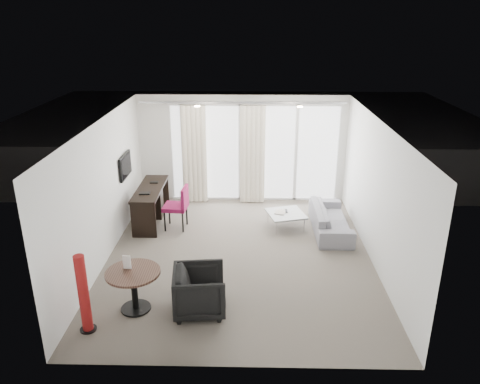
{
  "coord_description": "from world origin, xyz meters",
  "views": [
    {
      "loc": [
        0.19,
        -7.94,
        4.37
      ],
      "look_at": [
        0.0,
        0.6,
        1.1
      ],
      "focal_mm": 35.0,
      "sensor_mm": 36.0,
      "label": 1
    }
  ],
  "objects_px": {
    "red_lamp": "(84,294)",
    "coffee_table": "(286,220)",
    "desk": "(151,205)",
    "tub_armchair": "(200,291)",
    "sofa": "(330,219)",
    "desk_chair": "(175,207)",
    "rattan_chair_a": "(279,172)",
    "rattan_chair_b": "(305,172)",
    "round_table": "(134,291)"
  },
  "relations": [
    {
      "from": "round_table",
      "to": "rattan_chair_b",
      "type": "bearing_deg",
      "value": 60.74
    },
    {
      "from": "desk_chair",
      "to": "sofa",
      "type": "height_order",
      "value": "desk_chair"
    },
    {
      "from": "sofa",
      "to": "rattan_chair_a",
      "type": "bearing_deg",
      "value": 20.5
    },
    {
      "from": "rattan_chair_a",
      "to": "sofa",
      "type": "bearing_deg",
      "value": -68.62
    },
    {
      "from": "round_table",
      "to": "tub_armchair",
      "type": "height_order",
      "value": "tub_armchair"
    },
    {
      "from": "desk_chair",
      "to": "red_lamp",
      "type": "distance_m",
      "value": 3.62
    },
    {
      "from": "sofa",
      "to": "rattan_chair_b",
      "type": "relative_size",
      "value": 2.52
    },
    {
      "from": "desk_chair",
      "to": "red_lamp",
      "type": "xyz_separation_m",
      "value": [
        -0.77,
        -3.54,
        0.14
      ]
    },
    {
      "from": "desk",
      "to": "red_lamp",
      "type": "height_order",
      "value": "red_lamp"
    },
    {
      "from": "desk_chair",
      "to": "coffee_table",
      "type": "relative_size",
      "value": 1.27
    },
    {
      "from": "round_table",
      "to": "sofa",
      "type": "height_order",
      "value": "round_table"
    },
    {
      "from": "coffee_table",
      "to": "sofa",
      "type": "relative_size",
      "value": 0.41
    },
    {
      "from": "coffee_table",
      "to": "sofa",
      "type": "bearing_deg",
      "value": -9.14
    },
    {
      "from": "tub_armchair",
      "to": "coffee_table",
      "type": "xyz_separation_m",
      "value": [
        1.55,
        3.11,
        -0.2
      ]
    },
    {
      "from": "coffee_table",
      "to": "sofa",
      "type": "xyz_separation_m",
      "value": [
        0.94,
        -0.15,
        0.1
      ]
    },
    {
      "from": "desk",
      "to": "rattan_chair_b",
      "type": "xyz_separation_m",
      "value": [
        3.67,
        2.51,
        -0.04
      ]
    },
    {
      "from": "round_table",
      "to": "rattan_chair_a",
      "type": "distance_m",
      "value": 6.06
    },
    {
      "from": "round_table",
      "to": "rattan_chair_a",
      "type": "xyz_separation_m",
      "value": [
        2.55,
        5.5,
        0.12
      ]
    },
    {
      "from": "red_lamp",
      "to": "desk",
      "type": "bearing_deg",
      "value": 87.25
    },
    {
      "from": "red_lamp",
      "to": "tub_armchair",
      "type": "xyz_separation_m",
      "value": [
        1.61,
        0.5,
        -0.25
      ]
    },
    {
      "from": "rattan_chair_a",
      "to": "rattan_chair_b",
      "type": "height_order",
      "value": "rattan_chair_a"
    },
    {
      "from": "tub_armchair",
      "to": "rattan_chair_a",
      "type": "distance_m",
      "value": 5.74
    },
    {
      "from": "tub_armchair",
      "to": "sofa",
      "type": "xyz_separation_m",
      "value": [
        2.49,
        2.96,
        -0.1
      ]
    },
    {
      "from": "rattan_chair_b",
      "to": "rattan_chair_a",
      "type": "bearing_deg",
      "value": -174.76
    },
    {
      "from": "desk_chair",
      "to": "red_lamp",
      "type": "height_order",
      "value": "red_lamp"
    },
    {
      "from": "round_table",
      "to": "desk",
      "type": "bearing_deg",
      "value": 96.88
    },
    {
      "from": "tub_armchair",
      "to": "sofa",
      "type": "bearing_deg",
      "value": -46.2
    },
    {
      "from": "coffee_table",
      "to": "rattan_chair_b",
      "type": "xyz_separation_m",
      "value": [
        0.7,
        2.74,
        0.2
      ]
    },
    {
      "from": "desk_chair",
      "to": "tub_armchair",
      "type": "relative_size",
      "value": 1.19
    },
    {
      "from": "red_lamp",
      "to": "coffee_table",
      "type": "distance_m",
      "value": 4.82
    },
    {
      "from": "red_lamp",
      "to": "sofa",
      "type": "bearing_deg",
      "value": 40.24
    },
    {
      "from": "desk_chair",
      "to": "rattan_chair_a",
      "type": "height_order",
      "value": "desk_chair"
    },
    {
      "from": "desk",
      "to": "coffee_table",
      "type": "xyz_separation_m",
      "value": [
        2.97,
        -0.24,
        -0.23
      ]
    },
    {
      "from": "desk_chair",
      "to": "tub_armchair",
      "type": "distance_m",
      "value": 3.15
    },
    {
      "from": "coffee_table",
      "to": "sofa",
      "type": "height_order",
      "value": "sofa"
    },
    {
      "from": "red_lamp",
      "to": "coffee_table",
      "type": "relative_size",
      "value": 1.65
    },
    {
      "from": "round_table",
      "to": "tub_armchair",
      "type": "distance_m",
      "value": 1.02
    },
    {
      "from": "sofa",
      "to": "coffee_table",
      "type": "bearing_deg",
      "value": 80.86
    },
    {
      "from": "desk",
      "to": "desk_chair",
      "type": "xyz_separation_m",
      "value": [
        0.59,
        -0.31,
        0.07
      ]
    },
    {
      "from": "desk",
      "to": "desk_chair",
      "type": "relative_size",
      "value": 1.8
    },
    {
      "from": "desk",
      "to": "desk_chair",
      "type": "height_order",
      "value": "desk_chair"
    },
    {
      "from": "tub_armchair",
      "to": "rattan_chair_b",
      "type": "distance_m",
      "value": 6.27
    },
    {
      "from": "rattan_chair_a",
      "to": "rattan_chair_b",
      "type": "bearing_deg",
      "value": 25.41
    },
    {
      "from": "red_lamp",
      "to": "rattan_chair_a",
      "type": "height_order",
      "value": "red_lamp"
    },
    {
      "from": "desk",
      "to": "rattan_chair_b",
      "type": "relative_size",
      "value": 2.35
    },
    {
      "from": "tub_armchair",
      "to": "rattan_chair_a",
      "type": "relative_size",
      "value": 0.88
    },
    {
      "from": "sofa",
      "to": "rattan_chair_b",
      "type": "bearing_deg",
      "value": 4.81
    },
    {
      "from": "tub_armchair",
      "to": "rattan_chair_a",
      "type": "height_order",
      "value": "rattan_chair_a"
    },
    {
      "from": "red_lamp",
      "to": "sofa",
      "type": "distance_m",
      "value": 5.37
    },
    {
      "from": "desk_chair",
      "to": "round_table",
      "type": "height_order",
      "value": "desk_chair"
    }
  ]
}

